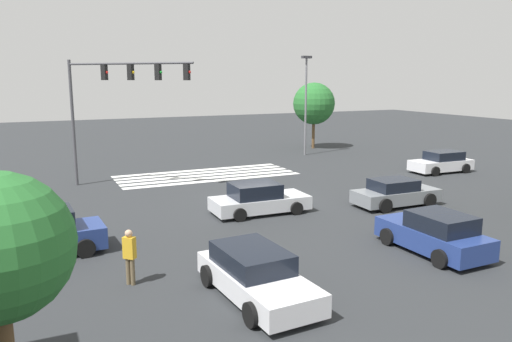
% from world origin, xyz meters
% --- Properties ---
extents(ground_plane, '(113.38, 113.38, 0.00)m').
position_xyz_m(ground_plane, '(0.00, 0.00, 0.00)').
color(ground_plane, '#2B2D30').
extents(crosswalk_markings, '(11.56, 4.40, 0.01)m').
position_xyz_m(crosswalk_markings, '(0.00, -7.69, 0.00)').
color(crosswalk_markings, silver).
rests_on(crosswalk_markings, ground_plane).
extents(traffic_signal_mast, '(5.70, 5.70, 7.27)m').
position_xyz_m(traffic_signal_mast, '(5.95, -5.95, 5.55)').
color(traffic_signal_mast, '#47474C').
rests_on(traffic_signal_mast, ground_plane).
extents(car_0, '(4.26, 2.23, 1.66)m').
position_xyz_m(car_0, '(10.29, 4.07, 0.78)').
color(car_0, navy).
rests_on(car_0, ground_plane).
extents(car_1, '(2.31, 4.72, 1.40)m').
position_xyz_m(car_1, '(4.81, 10.38, 0.67)').
color(car_1, silver).
rests_on(car_1, ground_plane).
extents(car_2, '(4.60, 2.27, 1.44)m').
position_xyz_m(car_2, '(0.86, 2.14, 0.66)').
color(car_2, silver).
rests_on(car_2, ground_plane).
extents(car_3, '(4.33, 2.10, 1.36)m').
position_xyz_m(car_3, '(-5.85, 3.78, 0.65)').
color(car_3, gray).
rests_on(car_3, ground_plane).
extents(car_4, '(2.15, 4.26, 1.53)m').
position_xyz_m(car_4, '(-2.61, 9.72, 0.71)').
color(car_4, navy).
rests_on(car_4, ground_plane).
extents(car_5, '(4.27, 2.09, 1.42)m').
position_xyz_m(car_5, '(-14.69, -2.01, 0.67)').
color(car_5, silver).
rests_on(car_5, ground_plane).
extents(pedestrian, '(0.41, 0.41, 1.75)m').
position_xyz_m(pedestrian, '(7.93, 7.98, 0.99)').
color(pedestrian, brown).
rests_on(pedestrian, ground_plane).
extents(street_light_pole_a, '(0.80, 0.36, 7.98)m').
position_xyz_m(street_light_pole_a, '(-10.22, -12.49, 4.79)').
color(street_light_pole_a, slate).
rests_on(street_light_pole_a, ground_plane).
extents(tree_corner_b, '(3.70, 3.70, 5.86)m').
position_xyz_m(tree_corner_b, '(-12.91, -15.64, 4.00)').
color(tree_corner_b, brown).
rests_on(tree_corner_b, ground_plane).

